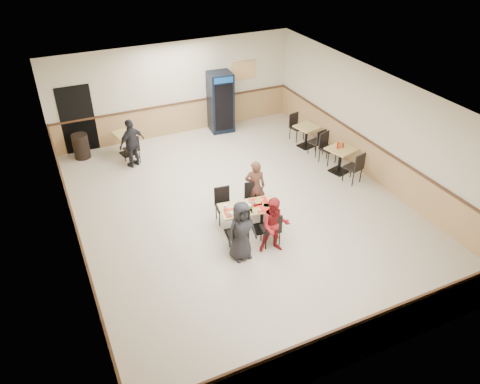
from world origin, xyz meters
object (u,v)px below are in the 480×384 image
diner_woman_left (241,231)px  diner_woman_right (275,226)px  diner_man_opposite (255,186)px  side_table_far (307,133)px  back_table (127,140)px  main_table (249,215)px  pepsi_cooler (221,102)px  trash_bin (81,146)px  lone_diner (132,143)px  side_table_near (340,156)px

diner_woman_left → diner_woman_right: (0.76, -0.10, -0.03)m
diner_woman_right → diner_man_opposite: (0.31, 1.60, 0.02)m
side_table_far → back_table: back_table is taller
main_table → pepsi_cooler: size_ratio=0.72×
side_table_far → trash_bin: bearing=161.0°
diner_woman_left → back_table: bearing=96.1°
diner_woman_right → trash_bin: bearing=134.3°
diner_woman_left → diner_woman_right: size_ratio=1.04×
back_table → main_table: bearing=-72.1°
lone_diner → side_table_near: bearing=127.4°
main_table → side_table_far: main_table is taller
side_table_far → back_table: bearing=160.0°
lone_diner → trash_bin: 1.78m
lone_diner → side_table_far: (5.21, -1.09, -0.27)m
back_table → pepsi_cooler: (3.28, 0.39, 0.51)m
diner_man_opposite → pepsi_cooler: (1.10, 4.75, 0.29)m
pepsi_cooler → trash_bin: (-4.59, -0.04, -0.61)m
lone_diner → side_table_near: 5.97m
diner_man_opposite → back_table: bearing=-41.5°
main_table → diner_man_opposite: 0.95m
diner_woman_left → diner_man_opposite: bearing=49.8°
side_table_near → trash_bin: 7.68m
diner_woman_left → side_table_near: 4.68m
main_table → side_table_far: bearing=49.6°
pepsi_cooler → side_table_far: bearing=-44.8°
diner_woman_left → back_table: (-1.11, 5.85, -0.23)m
diner_woman_left → pepsi_cooler: pepsi_cooler is taller
side_table_near → side_table_far: 1.76m
diner_woman_left → pepsi_cooler: size_ratio=0.72×
main_table → pepsi_cooler: 5.76m
pepsi_cooler → trash_bin: pepsi_cooler is taller
side_table_near → diner_man_opposite: bearing=-167.1°
side_table_far → trash_bin: trash_bin is taller
side_table_far → diner_woman_right: bearing=-129.5°
diner_man_opposite → trash_bin: (-3.49, 4.71, -0.33)m
diner_woman_right → side_table_far: size_ratio=1.75×
diner_woman_left → lone_diner: lone_diner is taller
pepsi_cooler → side_table_near: bearing=-59.1°
trash_bin → pepsi_cooler: bearing=0.5°
diner_woman_right → lone_diner: size_ratio=0.93×
diner_man_opposite → pepsi_cooler: bearing=-81.1°
diner_woman_right → trash_bin: (-3.17, 6.30, -0.31)m
diner_man_opposite → trash_bin: 5.87m
pepsi_cooler → trash_bin: size_ratio=2.62×
side_table_far → trash_bin: size_ratio=1.04×
diner_man_opposite → side_table_near: 3.15m
back_table → diner_woman_left: bearing=-79.3°
side_table_near → main_table: bearing=-158.1°
trash_bin → side_table_far: bearing=-19.0°
diner_woman_left → side_table_far: size_ratio=1.81×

